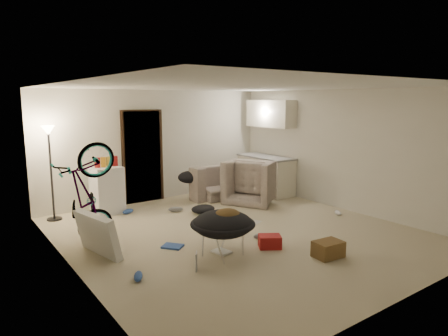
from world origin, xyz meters
TOP-DOWN VIEW (x-y plane):
  - floor at (0.00, 0.00)m, footprint 5.50×6.00m
  - ceiling at (0.00, 0.00)m, footprint 5.50×6.00m
  - wall_back at (0.00, 3.01)m, footprint 5.50×0.02m
  - wall_front at (0.00, -3.01)m, footprint 5.50×0.02m
  - wall_left at (-2.76, 0.00)m, footprint 0.02×6.00m
  - wall_right at (2.76, 0.00)m, footprint 0.02×6.00m
  - doorway at (-0.40, 2.97)m, footprint 0.85×0.10m
  - door_trim at (-0.40, 2.94)m, footprint 0.97×0.04m
  - floor_lamp at (-2.40, 2.65)m, footprint 0.28×0.28m
  - kitchen_counter at (2.43, 2.00)m, footprint 0.60×1.50m
  - counter_top at (2.43, 2.00)m, footprint 0.64×1.54m
  - kitchen_uppers at (2.56, 2.00)m, footprint 0.38×1.40m
  - sofa at (1.47, 2.45)m, footprint 1.98×0.78m
  - armchair at (1.71, 1.55)m, footprint 1.35×1.41m
  - bicycle at (-2.30, 0.88)m, footprint 1.69×0.76m
  - book_asset at (-1.45, -0.98)m, footprint 0.31×0.30m
  - mini_fridge at (-1.38, 2.55)m, footprint 0.57×0.57m
  - snack_box_0 at (-1.55, 2.55)m, footprint 0.11×0.08m
  - snack_box_1 at (-1.43, 2.55)m, footprint 0.12×0.10m
  - snack_box_2 at (-1.31, 2.55)m, footprint 0.10×0.07m
  - snack_box_3 at (-1.19, 2.55)m, footprint 0.10×0.08m
  - saucer_chair at (-0.82, -0.72)m, footprint 0.95×0.95m
  - hoodie at (-0.77, -0.75)m, footprint 0.60×0.56m
  - sofa_drape at (0.52, 2.45)m, footprint 0.60×0.51m
  - tv_box at (-2.30, 0.40)m, footprint 0.43×0.99m
  - drink_case_a at (0.41, -1.65)m, footprint 0.44×0.34m
  - drink_case_b at (-0.03, -0.87)m, footprint 0.42×0.39m
  - juicer at (-0.15, -0.07)m, footprint 0.17×0.17m
  - newspaper at (0.49, 0.39)m, footprint 0.58×0.64m
  - book_blue at (-1.26, 0.03)m, footprint 0.37×0.38m
  - book_white at (-0.76, -0.60)m, footprint 0.25×0.30m
  - shoe_0 at (-1.09, 2.21)m, footprint 0.29×0.19m
  - shoe_1 at (-0.24, 1.76)m, footprint 0.32×0.24m
  - shoe_2 at (-2.16, -0.73)m, footprint 0.22×0.28m
  - shoe_3 at (0.12, -0.47)m, footprint 0.26×0.14m
  - shoe_4 at (2.30, -0.33)m, footprint 0.20×0.26m
  - clothes_lump_a at (0.19, 1.38)m, footprint 0.51×0.44m
  - clothes_lump_b at (1.05, 2.28)m, footprint 0.57×0.53m

SIDE VIEW (x-z plane):
  - floor at x=0.00m, z-range -0.02..0.00m
  - newspaper at x=0.49m, z-range 0.00..0.01m
  - book_asset at x=-1.45m, z-range 0.00..0.02m
  - book_white at x=-0.76m, z-range 0.00..0.03m
  - book_blue at x=-1.26m, z-range 0.00..0.03m
  - shoe_4 at x=2.30m, z-range 0.00..0.09m
  - shoe_3 at x=0.12m, z-range 0.00..0.09m
  - shoe_2 at x=-2.16m, z-range 0.00..0.10m
  - shoe_0 at x=-1.09m, z-range 0.00..0.10m
  - shoe_1 at x=-0.24m, z-range 0.00..0.11m
  - clothes_lump_b at x=1.05m, z-range 0.00..0.14m
  - clothes_lump_a at x=0.19m, z-range 0.00..0.16m
  - juicer at x=-0.15m, z-range -0.02..0.22m
  - drink_case_b at x=-0.03m, z-range 0.00..0.20m
  - drink_case_a at x=0.41m, z-range 0.00..0.24m
  - sofa at x=1.47m, z-range 0.00..0.58m
  - tv_box at x=-2.30m, z-range -0.01..0.64m
  - armchair at x=1.71m, z-range 0.00..0.71m
  - saucer_chair at x=-0.82m, z-range 0.06..0.74m
  - kitchen_counter at x=2.43m, z-range 0.00..0.88m
  - bicycle at x=-2.30m, z-range -0.04..0.92m
  - mini_fridge at x=-1.38m, z-range 0.00..0.95m
  - sofa_drape at x=0.52m, z-range 0.40..0.68m
  - hoodie at x=-0.77m, z-range 0.49..0.71m
  - counter_top at x=2.43m, z-range 0.88..0.92m
  - snack_box_0 at x=-1.55m, z-range 0.85..1.15m
  - snack_box_1 at x=-1.43m, z-range 0.85..1.15m
  - snack_box_2 at x=-1.31m, z-range 0.85..1.15m
  - snack_box_3 at x=-1.19m, z-range 0.85..1.15m
  - doorway at x=-0.40m, z-range 0.00..2.04m
  - door_trim at x=-0.40m, z-range -0.03..2.07m
  - wall_back at x=0.00m, z-range 0.00..2.50m
  - wall_front at x=0.00m, z-range 0.00..2.50m
  - wall_left at x=-2.76m, z-range 0.00..2.50m
  - wall_right at x=2.76m, z-range 0.00..2.50m
  - floor_lamp at x=-2.40m, z-range 0.40..2.21m
  - kitchen_uppers at x=2.56m, z-range 1.62..2.27m
  - ceiling at x=0.00m, z-range 2.50..2.52m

